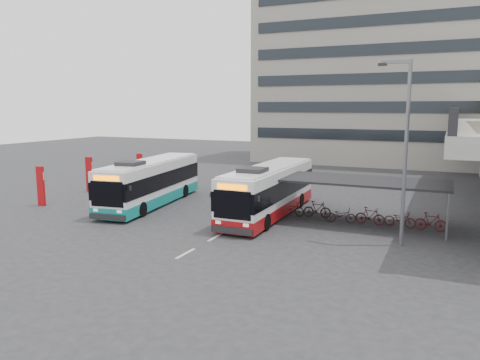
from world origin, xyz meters
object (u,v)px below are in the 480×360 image
at_px(bus_main, 269,191).
at_px(bus_teal, 151,182).
at_px(lamp_post, 404,142).
at_px(pedestrian, 161,185).

bearing_deg(bus_main, bus_teal, -178.80).
height_order(bus_main, lamp_post, lamp_post).
relative_size(bus_teal, lamp_post, 1.29).
distance_m(pedestrian, lamp_post, 18.33).
bearing_deg(lamp_post, bus_teal, 175.45).
distance_m(bus_teal, lamp_post, 17.09).
distance_m(bus_teal, pedestrian, 2.28).
bearing_deg(bus_main, pedestrian, 167.93).
relative_size(bus_main, bus_teal, 0.98).
xyz_separation_m(bus_main, bus_teal, (-8.47, -0.30, 0.00)).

